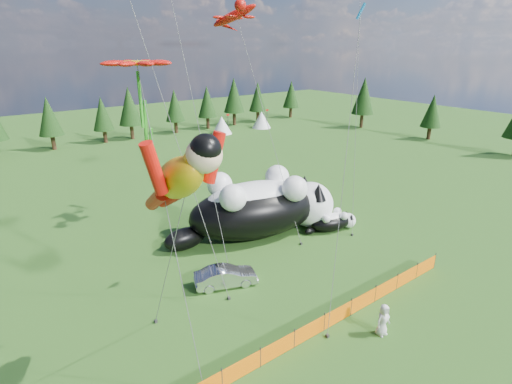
# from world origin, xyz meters

# --- Properties ---
(ground) EXTENTS (160.00, 160.00, 0.00)m
(ground) POSITION_xyz_m (0.00, 0.00, 0.00)
(ground) COLOR black
(ground) RESTS_ON ground
(safety_fence) EXTENTS (22.06, 0.06, 1.10)m
(safety_fence) POSITION_xyz_m (0.00, -3.00, 0.50)
(safety_fence) COLOR #262626
(safety_fence) RESTS_ON ground
(tree_line) EXTENTS (90.00, 4.00, 8.00)m
(tree_line) POSITION_xyz_m (0.00, 45.00, 4.00)
(tree_line) COLOR black
(tree_line) RESTS_ON ground
(festival_tents) EXTENTS (50.00, 3.20, 2.80)m
(festival_tents) POSITION_xyz_m (11.00, 40.00, 1.40)
(festival_tents) COLOR white
(festival_tents) RESTS_ON ground
(cat_large) EXTENTS (13.17, 6.93, 4.82)m
(cat_large) POSITION_xyz_m (5.17, 7.48, 2.29)
(cat_large) COLOR black
(cat_large) RESTS_ON ground
(cat_small) EXTENTS (4.32, 2.41, 1.59)m
(cat_small) POSITION_xyz_m (9.98, 4.78, 0.76)
(cat_small) COLOR black
(cat_small) RESTS_ON ground
(car) EXTENTS (3.91, 2.50, 1.22)m
(car) POSITION_xyz_m (-0.75, 3.34, 0.61)
(car) COLOR silver
(car) RESTS_ON ground
(spectator_e) EXTENTS (0.85, 0.58, 1.70)m
(spectator_e) POSITION_xyz_m (3.13, -4.87, 0.85)
(spectator_e) COLOR silver
(spectator_e) RESTS_ON ground
(superhero_kite) EXTENTS (4.84, 7.48, 11.84)m
(superhero_kite) POSITION_xyz_m (-5.91, -2.18, 9.23)
(superhero_kite) COLOR #D99E0B
(superhero_kite) RESTS_ON ground
(gecko_kite) EXTENTS (4.71, 10.28, 17.14)m
(gecko_kite) POSITION_xyz_m (5.77, 11.69, 15.40)
(gecko_kite) COLOR red
(gecko_kite) RESTS_ON ground
(flower_kite) EXTENTS (2.96, 4.80, 13.14)m
(flower_kite) POSITION_xyz_m (-5.94, 0.54, 12.71)
(flower_kite) COLOR red
(flower_kite) RESTS_ON ground
(diamond_kite_c) EXTENTS (4.86, 3.60, 16.09)m
(diamond_kite_c) POSITION_xyz_m (4.90, -0.41, 14.33)
(diamond_kite_c) COLOR blue
(diamond_kite_c) RESTS_ON ground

